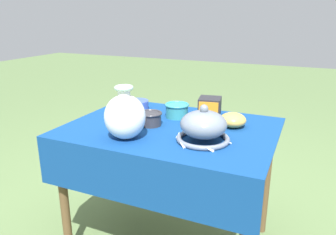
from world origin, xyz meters
name	(u,v)px	position (x,y,z in m)	size (l,w,h in m)	color
display_table	(170,142)	(0.00, -0.02, 0.61)	(1.01, 0.75, 0.68)	brown
vase_tall_bulbous	(125,116)	(-0.12, -0.23, 0.79)	(0.18, 0.18, 0.24)	white
vase_dome_bell	(203,127)	(0.21, -0.12, 0.75)	(0.25, 0.23, 0.17)	slate
mosaic_tile_box	(210,107)	(0.12, 0.26, 0.73)	(0.14, 0.14, 0.10)	#232328
bowl_shallow_ochre	(233,120)	(0.28, 0.12, 0.72)	(0.13, 0.13, 0.07)	gold
jar_round_rose	(132,110)	(-0.23, 0.02, 0.73)	(0.11, 0.11, 0.11)	#D19399
pot_squat_cobalt	(136,105)	(-0.30, 0.19, 0.71)	(0.14, 0.14, 0.05)	#3851A8
cup_wide_teal	(177,110)	(-0.03, 0.15, 0.72)	(0.13, 0.13, 0.08)	teal
cup_wide_charcoal	(150,118)	(-0.10, -0.02, 0.72)	(0.12, 0.12, 0.07)	#2D2D33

